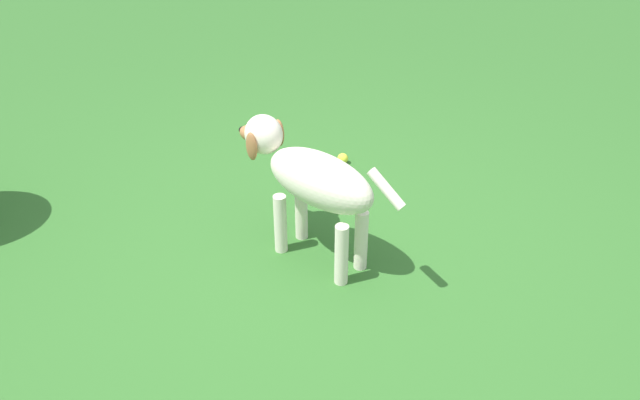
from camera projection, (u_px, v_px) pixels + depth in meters
ground at (308, 275)px, 3.02m from camera, size 14.00×14.00×0.00m
dog at (311, 178)px, 2.93m from camera, size 0.69×0.75×0.65m
tennis_ball_0 at (332, 188)px, 3.62m from camera, size 0.07×0.07×0.07m
tennis_ball_1 at (343, 159)px, 3.91m from camera, size 0.07×0.07×0.07m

